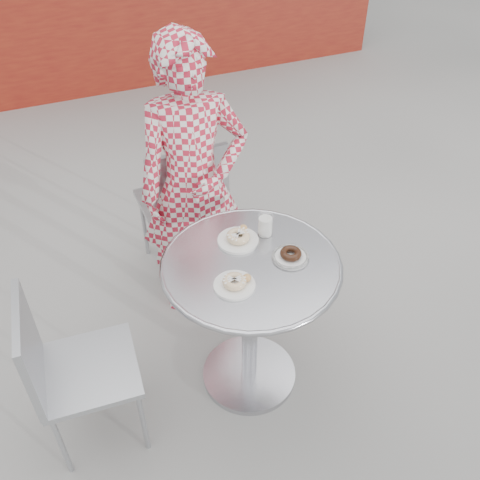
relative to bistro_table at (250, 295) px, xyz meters
name	(u,v)px	position (x,y,z in m)	size (l,w,h in m)	color
ground	(251,369)	(0.02, 0.03, -0.59)	(60.00, 60.00, 0.00)	#A9A7A1
bistro_table	(250,295)	(0.00, 0.00, 0.00)	(0.78, 0.78, 0.78)	silver
chair_far	(183,229)	(-0.03, 0.93, -0.31)	(0.44, 0.45, 0.93)	#A1A4A9
chair_left	(93,394)	(-0.75, 0.01, -0.33)	(0.43, 0.43, 0.84)	#A1A4A9
seated_person	(194,186)	(-0.03, 0.64, 0.18)	(0.57, 0.37, 1.55)	#AD1A2F
plate_far	(238,238)	(0.01, 0.15, 0.21)	(0.18, 0.18, 0.05)	white
plate_near	(235,283)	(-0.11, -0.10, 0.21)	(0.17, 0.17, 0.04)	white
plate_checker	(291,256)	(0.17, -0.04, 0.20)	(0.16, 0.16, 0.04)	white
milk_cup	(265,225)	(0.14, 0.15, 0.24)	(0.07, 0.07, 0.11)	white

